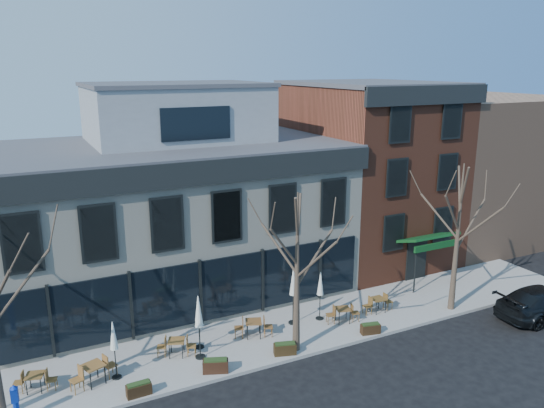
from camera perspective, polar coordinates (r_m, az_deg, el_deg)
name	(u,v)px	position (r m, az deg, el deg)	size (l,w,h in m)	color
ground	(201,328)	(26.13, -7.61, -13.11)	(120.00, 120.00, 0.00)	black
sidewalk_front	(283,332)	(25.46, 1.15, -13.58)	(33.50, 4.70, 0.15)	gray
corner_building	(169,208)	(28.98, -11.06, -0.39)	(18.39, 10.39, 11.10)	beige
red_brick_building	(367,171)	(34.30, 10.20, 3.56)	(8.20, 11.78, 11.18)	brown
bg_building	(469,165)	(41.76, 20.47, 3.95)	(12.00, 12.00, 10.00)	#8C664C
tree_mid	(297,271)	(22.37, 2.74, -7.21)	(3.50, 3.55, 7.04)	#382B21
tree_right	(458,236)	(27.58, 19.35, -3.27)	(3.72, 3.77, 7.48)	#382B21
call_box	(15,402)	(21.41, -25.87, -18.62)	(0.28, 0.28, 1.41)	#0C2DA5
cafe_set_0	(35,381)	(22.95, -24.12, -16.95)	(1.64, 0.84, 0.84)	brown
cafe_set_1	(94,372)	(22.55, -18.62, -16.75)	(1.94, 1.10, 1.00)	brown
cafe_set_2	(177,346)	(23.62, -10.23, -14.78)	(1.71, 1.06, 0.89)	brown
cafe_set_3	(254,327)	(24.70, -2.00, -13.06)	(1.83, 1.06, 0.94)	brown
cafe_set_4	(343,313)	(26.18, 7.63, -11.58)	(1.70, 0.85, 0.87)	brown
cafe_set_5	(378,303)	(27.46, 11.31, -10.43)	(1.68, 0.69, 0.88)	brown
umbrella_0	(114,339)	(22.07, -16.67, -13.72)	(0.39, 0.39, 2.43)	black
umbrella_1	(199,315)	(22.63, -7.87, -11.79)	(0.44, 0.44, 2.76)	black
umbrella_2	(198,311)	(23.47, -7.92, -11.38)	(0.39, 0.39, 2.45)	black
umbrella_3	(293,285)	(25.21, 2.31, -8.66)	(0.45, 0.45, 2.82)	black
umbrella_4	(320,286)	(25.81, 5.22, -8.79)	(0.39, 0.39, 2.44)	black
planter_0	(139,389)	(21.57, -14.13, -18.74)	(0.93, 0.40, 0.52)	black
planter_1	(216,366)	(22.40, -6.10, -16.89)	(1.10, 0.76, 0.57)	black
planter_2	(285,349)	(23.46, 1.40, -15.28)	(1.02, 0.64, 0.53)	black
planter_3	(370,328)	(25.45, 10.54, -13.02)	(0.96, 0.55, 0.50)	black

